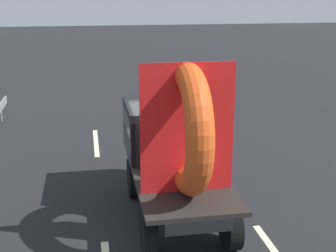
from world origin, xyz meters
The scene contains 5 objects.
ground_plane centered at (0.00, 0.00, 0.00)m, with size 120.00×120.00×0.00m, color black.
flatbed_truck centered at (-0.36, -0.30, 1.80)m, with size 2.02×4.96×3.85m.
distant_sedan centered at (3.07, 13.18, 0.69)m, with size 1.69×3.93×1.28m.
lane_dash_left_far centered at (-2.08, 5.27, 0.00)m, with size 3.00×0.16×0.01m, color beige.
lane_dash_right_far centered at (1.35, 5.88, 0.00)m, with size 2.03×0.16×0.01m, color beige.
Camera 1 is at (-2.27, -10.47, 5.19)m, focal length 49.87 mm.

